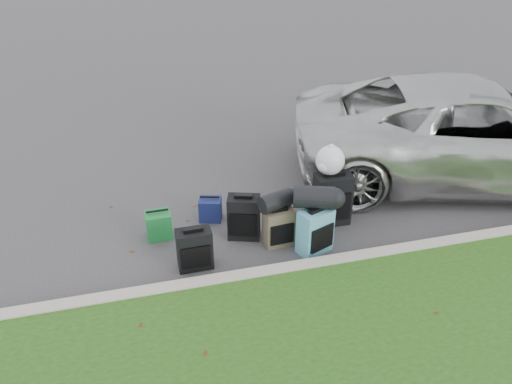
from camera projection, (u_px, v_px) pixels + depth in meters
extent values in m
plane|color=#383535|center=(266.00, 231.00, 7.08)|extent=(120.00, 120.00, 0.00)
cube|color=#9E937F|center=(288.00, 271.00, 6.21)|extent=(120.00, 0.18, 0.15)
imported|color=#B7B7B2|center=(474.00, 131.00, 8.15)|extent=(6.38, 4.22, 1.63)
cube|color=black|center=(195.00, 249.00, 6.27)|extent=(0.44, 0.25, 0.55)
cube|color=black|center=(244.00, 217.00, 6.82)|extent=(0.50, 0.38, 0.63)
cube|color=#413A2A|center=(279.00, 227.00, 6.70)|extent=(0.41, 0.27, 0.53)
cube|color=teal|center=(315.00, 231.00, 6.54)|extent=(0.51, 0.40, 0.63)
cube|color=black|center=(332.00, 199.00, 7.11)|extent=(0.52, 0.32, 0.77)
cube|color=#1A762F|center=(159.00, 225.00, 6.88)|extent=(0.34, 0.28, 0.38)
cube|color=navy|center=(210.00, 209.00, 7.27)|extent=(0.37, 0.33, 0.34)
cylinder|color=black|center=(276.00, 201.00, 6.54)|extent=(0.50, 0.37, 0.24)
cylinder|color=black|center=(314.00, 197.00, 6.38)|extent=(0.60, 0.46, 0.30)
sphere|color=silver|center=(330.00, 160.00, 6.86)|extent=(0.41, 0.41, 0.41)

